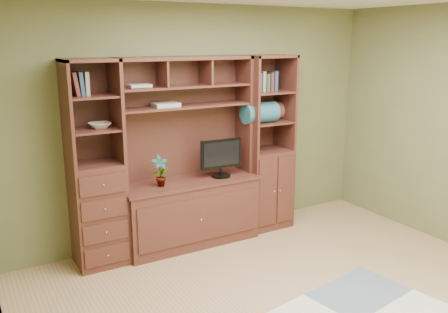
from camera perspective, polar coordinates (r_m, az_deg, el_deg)
room at (r=3.74m, az=11.10°, el=-0.61°), size 4.60×4.10×2.64m
center_hutch at (r=5.09m, az=-4.16°, el=0.28°), size 1.54×0.53×2.05m
left_tower at (r=4.79m, az=-15.20°, el=-1.04°), size 0.50×0.45×2.05m
right_tower at (r=5.63m, az=5.10°, el=1.59°), size 0.55×0.45×2.05m
monitor at (r=5.22m, az=-0.37°, el=0.65°), size 0.49×0.25×0.58m
orchid at (r=4.95m, az=-7.69°, el=-1.75°), size 0.17×0.12×0.33m
magazines at (r=4.98m, az=-7.02°, el=6.20°), size 0.26×0.19×0.04m
bowl at (r=4.73m, az=-14.73°, el=3.65°), size 0.21×0.21×0.05m
blanket_teal at (r=5.44m, az=4.34°, el=5.29°), size 0.41×0.24×0.24m
blanket_red at (r=5.66m, az=5.25°, el=5.44°), size 0.37×0.20×0.20m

